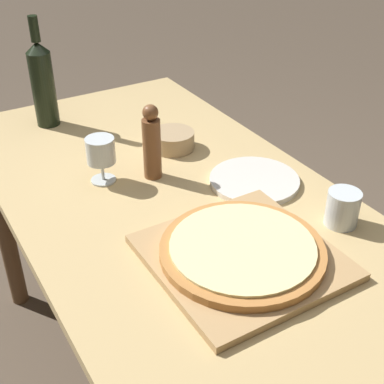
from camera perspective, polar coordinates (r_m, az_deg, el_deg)
dining_table at (r=1.34m, az=-0.77°, el=-4.97°), size 0.76×1.57×0.75m
cutting_board at (r=1.12m, az=5.24°, el=-6.97°), size 0.36×0.36×0.02m
pizza at (r=1.11m, az=5.29°, el=-6.16°), size 0.34×0.34×0.02m
wine_bottle at (r=1.69m, az=-15.65°, el=11.21°), size 0.07×0.07×0.33m
pepper_mill at (r=1.36m, az=-4.29°, el=5.19°), size 0.05×0.05×0.20m
wine_glass at (r=1.36m, az=-9.72°, el=4.21°), size 0.07×0.07×0.12m
small_bowl at (r=1.53m, az=-2.04°, el=5.55°), size 0.12×0.12×0.05m
drinking_tumbler at (r=1.25m, az=15.77°, el=-1.67°), size 0.08×0.08×0.08m
dinner_plate at (r=1.38m, az=6.75°, el=1.16°), size 0.23×0.23×0.01m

